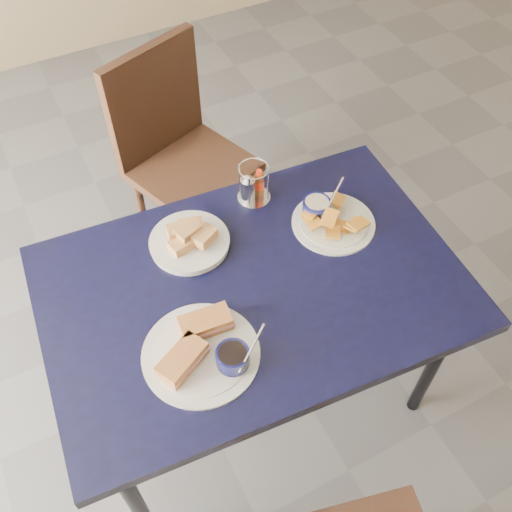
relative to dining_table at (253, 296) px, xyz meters
name	(u,v)px	position (x,y,z in m)	size (l,w,h in m)	color
ground	(269,338)	(0.17, 0.20, -0.68)	(6.00, 6.00, 0.00)	#57575C
dining_table	(253,296)	(0.00, 0.00, 0.00)	(1.28, 0.91, 0.75)	black
chair_far	(183,142)	(0.13, 0.92, -0.14)	(0.57, 0.57, 0.95)	black
sandwich_plate	(204,349)	(-0.22, -0.14, 0.09)	(0.32, 0.32, 0.12)	white
plantain_plate	(328,217)	(0.32, 0.11, 0.08)	(0.27, 0.27, 0.12)	white
bread_basket	(189,240)	(-0.11, 0.22, 0.09)	(0.24, 0.24, 0.08)	white
condiment_caddy	(252,186)	(0.16, 0.31, 0.12)	(0.11, 0.11, 0.14)	silver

